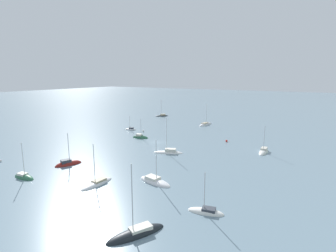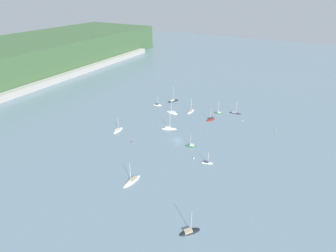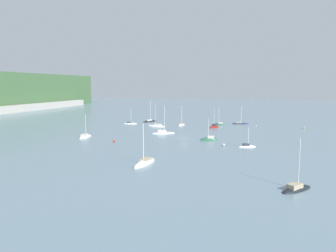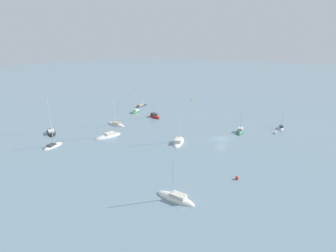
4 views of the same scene
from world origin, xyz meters
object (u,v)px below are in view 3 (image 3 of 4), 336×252
object	(u,v)px
sailboat_4	(209,140)
mooring_buoy_1	(256,126)
sailboat_6	(214,127)
sailboat_11	(130,124)
sailboat_1	(181,125)
sailboat_2	(150,122)
sailboat_3	(240,124)
mooring_buoy_0	(114,141)
sailboat_0	(296,189)
sailboat_9	(219,125)
mooring_buoy_3	(304,128)
mooring_buoy_2	(224,145)
sailboat_5	(145,164)
sailboat_8	(85,137)
sailboat_12	(156,126)
sailboat_10	(163,133)
sailboat_7	(247,147)

from	to	relation	value
sailboat_4	mooring_buoy_1	size ratio (longest dim) A/B	14.18
sailboat_6	sailboat_11	xyz separation A→B (m)	(3.39, 35.77, -0.03)
sailboat_1	sailboat_2	bearing A→B (deg)	63.56
sailboat_3	mooring_buoy_0	bearing A→B (deg)	-126.35
sailboat_0	sailboat_6	world-z (taller)	sailboat_0
sailboat_9	mooring_buoy_3	xyz separation A→B (m)	(-4.83, -31.92, 0.20)
mooring_buoy_2	mooring_buoy_3	world-z (taller)	mooring_buoy_2
sailboat_2	sailboat_9	size ratio (longest dim) A/B	1.30
sailboat_1	sailboat_5	world-z (taller)	sailboat_5
sailboat_11	mooring_buoy_1	distance (m)	51.52
sailboat_4	sailboat_2	bearing A→B (deg)	-65.82
sailboat_3	sailboat_8	bearing A→B (deg)	-137.88
mooring_buoy_3	sailboat_12	bearing A→B (deg)	97.26
sailboat_2	sailboat_3	distance (m)	39.55
sailboat_3	sailboat_10	distance (m)	42.24
sailboat_7	sailboat_9	size ratio (longest dim) A/B	0.72
sailboat_7	mooring_buoy_3	bearing A→B (deg)	45.20
mooring_buoy_1	sailboat_11	bearing A→B (deg)	93.98
sailboat_4	mooring_buoy_3	distance (m)	46.74
sailboat_6	mooring_buoy_0	size ratio (longest dim) A/B	12.97
mooring_buoy_2	sailboat_4	bearing A→B (deg)	30.78
sailboat_6	sailboat_2	bearing A→B (deg)	-91.12
sailboat_7	sailboat_10	distance (m)	33.30
sailboat_4	sailboat_8	size ratio (longest dim) A/B	0.91
sailboat_0	sailboat_4	xyz separation A→B (m)	(43.19, 18.97, -0.03)
sailboat_1	mooring_buoy_0	bearing A→B (deg)	168.74
sailboat_7	mooring_buoy_1	size ratio (longest dim) A/B	11.42
mooring_buoy_1	sailboat_2	bearing A→B (deg)	82.15
sailboat_6	sailboat_9	size ratio (longest dim) A/B	1.04
sailboat_12	mooring_buoy_0	distance (m)	37.54
sailboat_6	sailboat_8	xyz separation A→B (m)	(-33.99, 36.52, -0.01)
sailboat_6	sailboat_11	bearing A→B (deg)	-72.82
sailboat_3	sailboat_6	bearing A→B (deg)	-127.13
mooring_buoy_1	mooring_buoy_3	world-z (taller)	mooring_buoy_3
sailboat_4	sailboat_12	distance (m)	37.10
mooring_buoy_2	mooring_buoy_3	bearing A→B (deg)	-31.23
sailboat_12	mooring_buoy_2	world-z (taller)	sailboat_12
sailboat_7	sailboat_11	world-z (taller)	sailboat_11
sailboat_11	mooring_buoy_0	xyz separation A→B (m)	(-42.99, -11.46, 0.25)
sailboat_2	sailboat_0	bearing A→B (deg)	-122.28
sailboat_6	sailboat_8	bearing A→B (deg)	-24.47
sailboat_8	mooring_buoy_1	size ratio (longest dim) A/B	15.55
sailboat_11	sailboat_0	bearing A→B (deg)	-65.97
sailboat_9	mooring_buoy_2	world-z (taller)	sailboat_9
sailboat_12	mooring_buoy_3	world-z (taller)	sailboat_12
sailboat_9	sailboat_11	distance (m)	37.37
sailboat_3	sailboat_5	distance (m)	78.91
mooring_buoy_0	sailboat_4	bearing A→B (deg)	-69.63
sailboat_1	sailboat_8	xyz separation A→B (m)	(-38.41, 22.62, 0.02)
sailboat_12	sailboat_11	bearing A→B (deg)	-11.94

